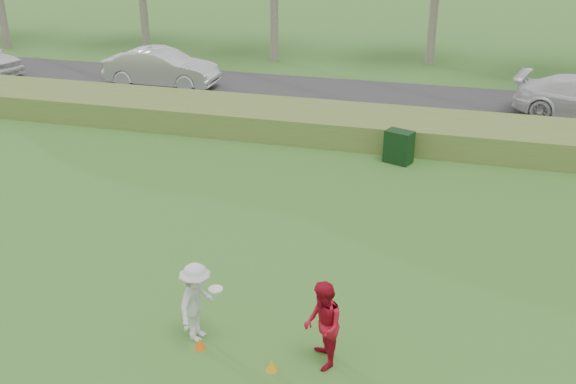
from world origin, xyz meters
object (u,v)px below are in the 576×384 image
(player_red, at_px, (323,325))
(cone_yellow, at_px, (272,365))
(car_mid, at_px, (161,68))
(utility_cabinet, at_px, (399,147))
(player_white, at_px, (197,302))
(cone_orange, at_px, (200,344))

(player_red, relative_size, cone_yellow, 7.02)
(cone_yellow, bearing_deg, car_mid, 121.03)
(utility_cabinet, bearing_deg, player_red, -70.07)
(player_white, bearing_deg, cone_yellow, -102.78)
(player_red, relative_size, cone_orange, 7.50)
(player_red, distance_m, car_mid, 20.34)
(cone_yellow, bearing_deg, utility_cabinet, 84.67)
(player_white, distance_m, car_mid, 18.99)
(cone_orange, xyz_separation_m, cone_yellow, (1.48, -0.23, 0.01))
(cone_orange, height_order, cone_yellow, cone_yellow)
(cone_yellow, bearing_deg, cone_orange, 171.20)
(cone_orange, distance_m, cone_yellow, 1.50)
(cone_orange, relative_size, cone_yellow, 0.94)
(cone_orange, height_order, car_mid, car_mid)
(player_red, xyz_separation_m, cone_yellow, (-0.83, -0.42, -0.73))
(player_white, bearing_deg, player_red, -87.40)
(cone_yellow, xyz_separation_m, car_mid, (-10.44, 17.35, 0.78))
(player_white, distance_m, player_red, 2.47)
(cone_yellow, distance_m, utility_cabinet, 10.89)
(player_white, relative_size, car_mid, 0.32)
(car_mid, bearing_deg, cone_yellow, -149.58)
(player_red, height_order, utility_cabinet, player_red)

